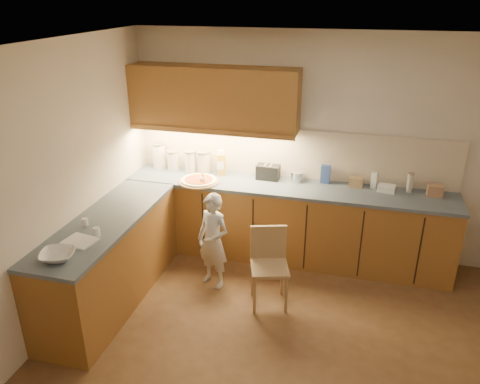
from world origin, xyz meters
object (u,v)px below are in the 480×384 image
Objects in this scene: wooden_chair at (269,261)px; oil_jug at (221,164)px; toaster at (268,172)px; pizza_on_board at (199,181)px; child at (213,241)px.

oil_jug is (-0.81, 1.07, 0.59)m from wooden_chair.
wooden_chair is 1.22m from toaster.
oil_jug is at bearing 59.61° from pizza_on_board.
toaster is at bearing 85.82° from wooden_chair.
oil_jug is 0.57m from toaster.
child reaches higher than wooden_chair.
toaster is (0.75, 0.31, 0.07)m from pizza_on_board.
toaster is (0.57, 0.01, -0.05)m from oil_jug.
oil_jug is 1.12× the size of toaster.
pizza_on_board is 0.82m from child.
oil_jug reaches higher than pizza_on_board.
child is 3.88× the size of toaster.
pizza_on_board is 0.82m from toaster.
toaster is at bearing 89.38° from child.
pizza_on_board is 0.37m from oil_jug.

